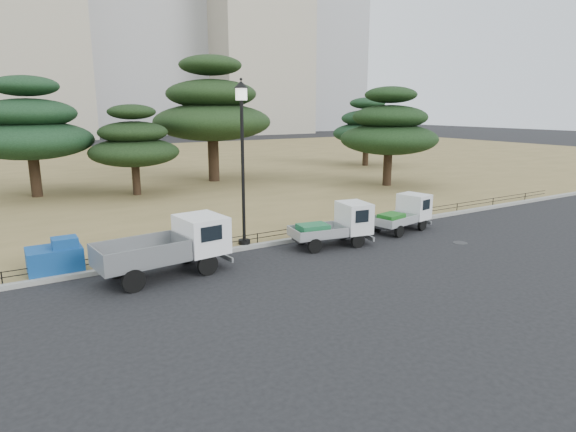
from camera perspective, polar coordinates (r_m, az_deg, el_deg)
ground at (r=17.94m, az=3.33°, el=-5.27°), size 220.00×220.00×0.00m
lawn at (r=45.99m, az=-18.89°, el=5.26°), size 120.00×56.00×0.15m
curb at (r=20.01m, az=-0.89°, el=-3.08°), size 120.00×0.25×0.16m
truck_large at (r=16.59m, az=-13.74°, el=-3.36°), size 4.47×2.15×1.88m
truck_kei_front at (r=19.69m, az=5.78°, el=-1.06°), size 3.43×1.83×1.73m
truck_kei_rear at (r=22.64m, az=13.62°, el=0.31°), size 3.25×1.85×1.60m
street_lamp at (r=18.83m, az=-5.46°, el=9.39°), size 0.57×0.57×6.37m
pipe_fence at (r=20.04m, az=-1.11°, el=-1.99°), size 38.00×0.04×0.40m
tarp_pile at (r=18.07m, az=-25.82°, el=-4.42°), size 1.72×1.26×1.14m
manhole at (r=21.40m, az=19.74°, el=-3.01°), size 0.60×0.60×0.01m
pine_west_near at (r=33.12m, az=-28.29°, el=9.16°), size 7.23×7.23×7.23m
pine_center_left at (r=31.47m, az=-17.82°, el=8.21°), size 5.49×5.49×5.58m
pine_center_right at (r=36.18m, az=-9.01°, el=12.36°), size 8.51×8.51×9.03m
pine_east_near at (r=34.37m, az=11.90°, el=10.04°), size 6.72×6.72×6.78m
pine_east_far at (r=46.16m, az=9.29°, el=10.41°), size 6.24×6.24×6.27m
tower_east at (r=109.69m, az=-4.11°, el=22.44°), size 20.00×18.00×48.00m
radio_tower at (r=130.70m, az=8.90°, el=23.45°), size 1.80×1.80×63.00m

